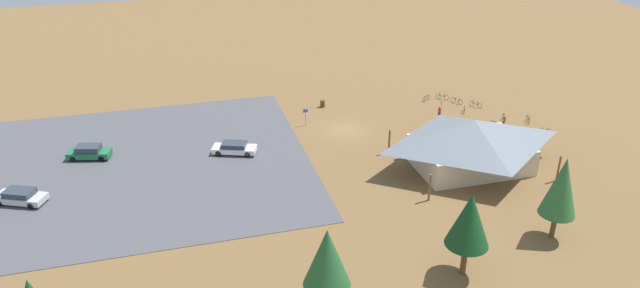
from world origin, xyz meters
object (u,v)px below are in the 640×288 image
Objects in this scene: lot_sign at (305,115)px; car_green_aisle_side at (89,152)px; bicycle_blue_edge_north at (543,132)px; bicycle_white_yard_front at (495,125)px; pine_west at (562,187)px; visitor_by_pavilion at (439,112)px; bicycle_red_yard_left at (457,101)px; bicycle_yellow_back_row at (504,118)px; bicycle_black_lone_west at (443,97)px; bicycle_silver_by_bin at (464,110)px; bicycle_purple_lone_east at (510,132)px; bicycle_teal_yard_center at (426,98)px; car_white_second_row at (234,148)px; pine_midwest at (327,258)px; bike_pavilion at (472,140)px; pine_far_east at (469,220)px; car_silver_end_stall at (20,196)px; bicycle_green_mid_cluster at (441,106)px; bicycle_black_near_porch at (476,105)px; trash_bin at (323,104)px; bicycle_orange_trailside at (528,119)px.

car_green_aisle_side is at bearing 5.15° from lot_sign.
bicycle_blue_edge_north is 0.94× the size of bicycle_white_yard_front.
visitor_by_pavilion is (-1.98, -25.34, -4.00)m from pine_west.
bicycle_yellow_back_row is at bearing 114.55° from bicycle_red_yard_left.
bicycle_white_yard_front is 1.34× the size of bicycle_black_lone_west.
pine_west reaches higher than car_green_aisle_side.
visitor_by_pavilion is at bearing -39.24° from bicycle_white_yard_front.
bicycle_yellow_back_row is 9.28m from bicycle_black_lone_west.
car_green_aisle_side is 40.46m from visitor_by_pavilion.
visitor_by_pavilion is (3.96, 1.01, 0.51)m from bicycle_silver_by_bin.
visitor_by_pavilion is at bearing -38.20° from bicycle_blue_edge_north.
bicycle_purple_lone_east reaches higher than bicycle_yellow_back_row.
bicycle_black_lone_west is at bearing 176.42° from bicycle_teal_yard_center.
car_white_second_row is at bearing 16.51° from bicycle_black_lone_west.
bicycle_yellow_back_row is 7.84m from visitor_by_pavilion.
car_white_second_row reaches higher than bicycle_purple_lone_east.
pine_midwest reaches higher than bicycle_teal_yard_center.
pine_far_east is (8.92, 15.48, 1.83)m from bike_pavilion.
bicycle_teal_yard_center is 0.28× the size of car_silver_end_stall.
bicycle_purple_lone_east reaches higher than bicycle_green_mid_cluster.
bicycle_black_near_porch is (-8.70, -14.28, -2.64)m from bike_pavilion.
bicycle_white_yard_front is at bearing 36.16° from bicycle_yellow_back_row.
bicycle_teal_yard_center is at bearing -67.51° from bicycle_white_yard_front.
bike_pavilion reaches higher than car_green_aisle_side.
car_white_second_row is at bearing 18.14° from bicycle_teal_yard_center.
pine_midwest is at bearing 8.04° from pine_far_east.
bicycle_red_yard_left is 30.63m from car_white_second_row.
bicycle_teal_yard_center is 5.70m from bicycle_silver_by_bin.
bicycle_purple_lone_east reaches higher than bicycle_white_yard_front.
pine_midwest is at bearing 74.74° from trash_bin.
pine_far_east is 27.47m from bicycle_purple_lone_east.
lot_sign is at bearing -80.85° from pine_far_east.
bike_pavilion is 1.90× the size of pine_west.
lot_sign is 0.29× the size of pine_west.
car_green_aisle_side reaches higher than bicycle_yellow_back_row.
trash_bin reaches higher than bicycle_green_mid_cluster.
bicycle_red_yard_left is (-3.41, 1.96, 0.02)m from bicycle_teal_yard_center.
car_silver_end_stall is (55.36, 0.13, 0.33)m from bicycle_blue_edge_north.
pine_midwest reaches higher than car_white_second_row.
bicycle_blue_edge_north is 1.02× the size of bicycle_orange_trailside.
bicycle_teal_yard_center is 0.95× the size of bicycle_red_yard_left.
pine_midwest is 4.33× the size of bicycle_orange_trailside.
bicycle_black_lone_west is at bearing -119.32° from bicycle_green_mid_cluster.
bike_pavilion is at bearing 63.72° from bicycle_silver_by_bin.
pine_far_east is at bearing 149.81° from car_silver_end_stall.
lot_sign is 30.56m from pine_far_east.
bicycle_blue_edge_north is 1.26× the size of bicycle_black_lone_west.
trash_bin is at bearing -105.26° from pine_midwest.
bicycle_black_lone_west is at bearing -126.69° from pine_midwest.
car_white_second_row reaches higher than bicycle_silver_by_bin.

